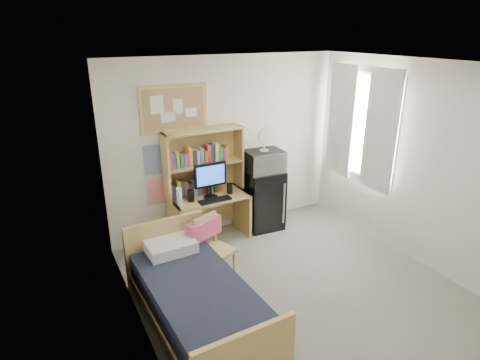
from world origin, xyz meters
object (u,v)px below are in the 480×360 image
bulletin_board (174,109)px  desk (210,218)px  bed (199,306)px  speaker_left (191,196)px  mini_fridge (263,199)px  desk_fan (264,140)px  desk_chair (216,251)px  microwave (264,161)px  monitor (210,181)px  speaker_right (230,189)px

bulletin_board → desk: bulletin_board is taller
bed → speaker_left: (0.55, 1.60, 0.52)m
desk → mini_fridge: (0.90, 0.01, 0.12)m
desk → desk_fan: size_ratio=3.38×
desk → desk_chair: 1.06m
mini_fridge → microwave: 0.62m
bulletin_board → desk_chair: bulletin_board is taller
mini_fridge → monitor: monitor is taller
monitor → speaker_right: size_ratio=3.25×
bed → mini_fridge: bearing=41.5°
monitor → microwave: size_ratio=0.92×
monitor → microwave: (0.89, 0.05, 0.14)m
mini_fridge → desk_chair: bearing=-137.5°
speaker_right → desk_fan: desk_fan is taller
monitor → desk_fan: bearing=2.1°
desk_chair → monitor: 1.13m
desk → microwave: 1.16m
desk → microwave: (0.89, -0.01, 0.74)m
desk → desk_fan: desk_fan is taller
desk → microwave: bearing=-1.8°
speaker_left → speaker_right: 0.60m
desk → desk_fan: bearing=-1.8°
bed → desk_fan: 2.67m
bulletin_board → bed: 2.61m
mini_fridge → speaker_right: bearing=-170.3°
desk → desk_chair: bearing=-110.5°
bulletin_board → desk_fan: size_ratio=2.87×
desk_chair → microwave: size_ratio=1.53×
bulletin_board → desk_fan: bearing=-13.4°
speaker_right → desk_fan: bearing=3.1°
speaker_right → desk_fan: 0.87m
bed → microwave: size_ratio=3.40×
bulletin_board → speaker_right: 1.37m
desk → speaker_left: (-0.30, -0.07, 0.43)m
speaker_right → bed: bearing=-126.6°
desk_chair → speaker_right: (0.66, 0.95, 0.35)m
bed → microwave: microwave is taller
desk_chair → microwave: bearing=16.1°
mini_fridge → desk_fan: desk_fan is taller
microwave → mini_fridge: bearing=90.0°
speaker_right → speaker_left: bearing=180.0°
bulletin_board → speaker_right: bulletin_board is taller
monitor → microwave: microwave is taller
desk → mini_fridge: size_ratio=1.20×
bed → speaker_right: (1.15, 1.61, 0.51)m
desk → bed: 1.87m
microwave → desk_fan: bearing=0.0°
bulletin_board → desk_fan: bulletin_board is taller
bulletin_board → monitor: (0.35, -0.34, -0.98)m
monitor → bulletin_board: bearing=134.6°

